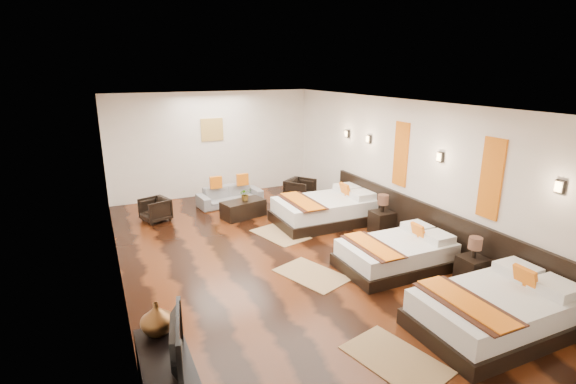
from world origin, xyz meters
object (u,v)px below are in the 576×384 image
nightstand_a (472,267)px  armchair_left (155,210)px  sofa (230,196)px  tv (170,342)px  nightstand_b (382,220)px  armchair_right (300,191)px  figurine (157,318)px  table_plant (245,194)px  bed_far (326,210)px  bed_near (496,311)px  coffee_table (243,209)px  bed_mid (397,254)px

nightstand_a → armchair_left: nightstand_a is taller
armchair_left → sofa: bearing=84.7°
sofa → tv: bearing=-118.3°
sofa → nightstand_a: bearing=-74.0°
nightstand_b → sofa: 3.99m
sofa → armchair_right: (1.74, -0.55, 0.07)m
tv → figurine: size_ratio=2.30×
table_plant → bed_far: bearing=-35.6°
bed_near → tv: tv is taller
table_plant → armchair_right: bearing=16.8°
coffee_table → tv: bearing=-115.6°
bed_far → sofa: size_ratio=1.37×
bed_near → armchair_left: size_ratio=3.64×
bed_mid → bed_far: bearing=89.9°
bed_mid → armchair_right: bed_mid is taller
figurine → coffee_table: (2.60, 4.75, -0.54)m
armchair_left → coffee_table: (1.92, -0.58, -0.07)m
bed_mid → coffee_table: bed_mid is taller
bed_far → armchair_left: (-3.52, 1.68, -0.03)m
bed_near → figurine: bearing=167.3°
bed_near → sofa: bed_near is taller
tv → armchair_left: tv is taller
figurine → bed_near: bearing=-12.7°
table_plant → tv: bearing=-116.1°
nightstand_a → nightstand_b: 2.42m
bed_mid → figurine: size_ratio=5.19×
nightstand_a → coffee_table: nightstand_a is taller
nightstand_b → armchair_right: 2.75m
nightstand_a → tv: (-4.89, -0.74, 0.52)m
bed_mid → figurine: bearing=-165.1°
nightstand_a → tv: size_ratio=0.91×
figurine → sofa: size_ratio=0.23×
coffee_table → nightstand_a: bearing=-63.0°
nightstand_b → nightstand_a: bearing=-90.0°
nightstand_b → tv: (-4.89, -3.15, 0.50)m
figurine → coffee_table: size_ratio=0.38×
bed_mid → nightstand_a: size_ratio=2.47×
sofa → bed_mid: bearing=-77.8°
tv → coffee_table: bearing=-14.7°
nightstand_a → tv: 4.98m
bed_mid → nightstand_a: nightstand_a is taller
nightstand_b → table_plant: size_ratio=2.80×
tv → armchair_right: 7.26m
nightstand_a → nightstand_b: bearing=90.0°
figurine → table_plant: bearing=60.7°
bed_far → nightstand_a: (0.75, -3.50, -0.02)m
bed_mid → armchair_left: bearing=129.8°
nightstand_b → armchair_right: size_ratio=1.25×
coffee_table → figurine: bearing=-118.7°
bed_mid → table_plant: (-1.53, 3.63, 0.30)m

